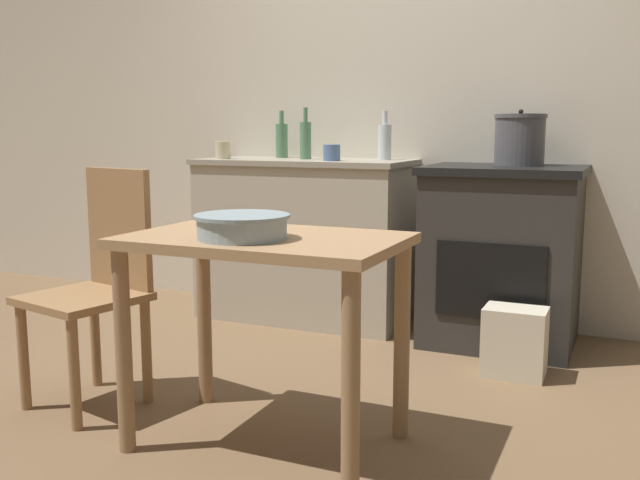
# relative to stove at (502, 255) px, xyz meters

# --- Properties ---
(ground_plane) EXTENTS (14.00, 14.00, 0.00)m
(ground_plane) POSITION_rel_stove_xyz_m (-0.67, -1.24, -0.45)
(ground_plane) COLOR brown
(wall_back) EXTENTS (8.00, 0.07, 2.55)m
(wall_back) POSITION_rel_stove_xyz_m (-0.67, 0.34, 0.82)
(wall_back) COLOR beige
(wall_back) RESTS_ON ground_plane
(counter_cabinet) EXTENTS (1.21, 0.57, 0.92)m
(counter_cabinet) POSITION_rel_stove_xyz_m (-1.12, 0.04, 0.01)
(counter_cabinet) COLOR #B2A893
(counter_cabinet) RESTS_ON ground_plane
(stove) EXTENTS (0.77, 0.65, 0.91)m
(stove) POSITION_rel_stove_xyz_m (0.00, 0.00, 0.00)
(stove) COLOR #2D2B28
(stove) RESTS_ON ground_plane
(work_table) EXTENTS (0.91, 0.58, 0.73)m
(work_table) POSITION_rel_stove_xyz_m (-0.52, -1.55, 0.14)
(work_table) COLOR #A87F56
(work_table) RESTS_ON ground_plane
(chair) EXTENTS (0.48, 0.48, 0.93)m
(chair) POSITION_rel_stove_xyz_m (-1.32, -1.46, 0.04)
(chair) COLOR #997047
(chair) RESTS_ON ground_plane
(flour_sack) EXTENTS (0.27, 0.19, 0.31)m
(flour_sack) POSITION_rel_stove_xyz_m (0.15, -0.49, -0.30)
(flour_sack) COLOR beige
(flour_sack) RESTS_ON ground_plane
(stock_pot) EXTENTS (0.26, 0.26, 0.28)m
(stock_pot) POSITION_rel_stove_xyz_m (0.05, 0.06, 0.58)
(stock_pot) COLOR #4C4C51
(stock_pot) RESTS_ON stove
(mixing_bowl_large) EXTENTS (0.31, 0.31, 0.08)m
(mixing_bowl_large) POSITION_rel_stove_xyz_m (-0.56, -1.64, 0.32)
(mixing_bowl_large) COLOR #93A8B2
(mixing_bowl_large) RESTS_ON work_table
(bottle_far_left) EXTENTS (0.06, 0.06, 0.29)m
(bottle_far_left) POSITION_rel_stove_xyz_m (-1.13, 0.06, 0.58)
(bottle_far_left) COLOR #517F5B
(bottle_far_left) RESTS_ON counter_cabinet
(bottle_left) EXTENTS (0.07, 0.07, 0.28)m
(bottle_left) POSITION_rel_stove_xyz_m (-1.34, 0.18, 0.57)
(bottle_left) COLOR #517F5B
(bottle_left) RESTS_ON counter_cabinet
(bottle_mid_left) EXTENTS (0.07, 0.07, 0.27)m
(bottle_mid_left) POSITION_rel_stove_xyz_m (-0.68, 0.15, 0.57)
(bottle_mid_left) COLOR silver
(bottle_mid_left) RESTS_ON counter_cabinet
(cup_center_left) EXTENTS (0.09, 0.09, 0.09)m
(cup_center_left) POSITION_rel_stove_xyz_m (-0.90, -0.09, 0.51)
(cup_center_left) COLOR #4C6B99
(cup_center_left) RESTS_ON counter_cabinet
(cup_center) EXTENTS (0.09, 0.09, 0.10)m
(cup_center) POSITION_rel_stove_xyz_m (-1.57, -0.11, 0.51)
(cup_center) COLOR beige
(cup_center) RESTS_ON counter_cabinet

